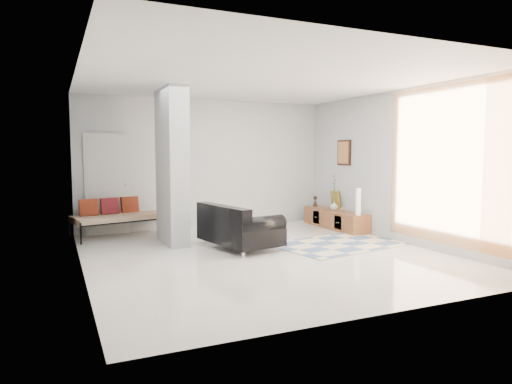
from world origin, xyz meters
name	(u,v)px	position (x,y,z in m)	size (l,w,h in m)	color
floor	(264,254)	(0.00, 0.00, 0.00)	(6.00, 6.00, 0.00)	beige
ceiling	(264,79)	(0.00, 0.00, 2.80)	(6.00, 6.00, 0.00)	white
wall_back	(206,164)	(0.00, 3.00, 1.40)	(6.00, 6.00, 0.00)	silver
wall_front	(390,178)	(0.00, -3.00, 1.40)	(6.00, 6.00, 0.00)	silver
wall_left	(80,171)	(-2.75, 0.00, 1.40)	(6.00, 6.00, 0.00)	silver
wall_right	(399,166)	(2.75, 0.00, 1.40)	(6.00, 6.00, 0.00)	silver
partition_column	(172,166)	(-1.10, 1.60, 1.40)	(0.35, 1.20, 2.80)	#A6ABAD
hallway_door	(107,184)	(-2.10, 2.96, 1.02)	(0.85, 0.06, 2.04)	silver
curtain	(445,165)	(2.67, -1.15, 1.45)	(2.55, 2.55, 0.00)	orange
wall_art	(344,153)	(2.72, 1.70, 1.65)	(0.04, 0.45, 0.55)	#3F1F11
media_console	(335,219)	(2.52, 1.70, 0.20)	(0.45, 1.93, 0.80)	brown
loveseat	(237,228)	(-0.21, 0.64, 0.36)	(1.17, 1.67, 0.76)	silver
daybed	(119,215)	(-1.93, 2.62, 0.42)	(1.90, 1.14, 0.77)	black
area_rug	(339,244)	(1.60, 0.20, 0.01)	(2.31, 1.54, 0.01)	beige
cylinder_lamp	(358,202)	(2.50, 0.86, 0.67)	(0.10, 0.10, 0.54)	white
bronze_figurine	(315,201)	(2.47, 2.46, 0.52)	(0.12, 0.12, 0.24)	#302015
vase	(334,206)	(2.47, 1.68, 0.50)	(0.18, 0.18, 0.19)	silver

